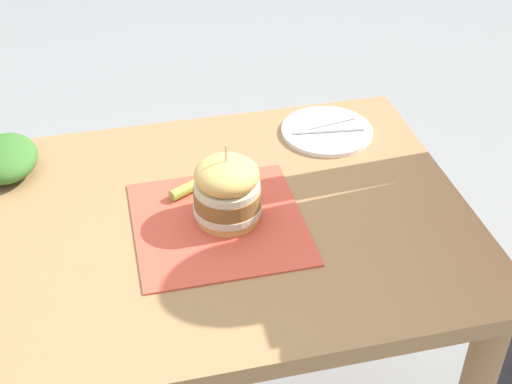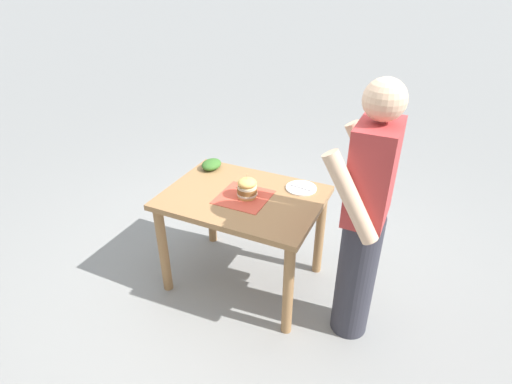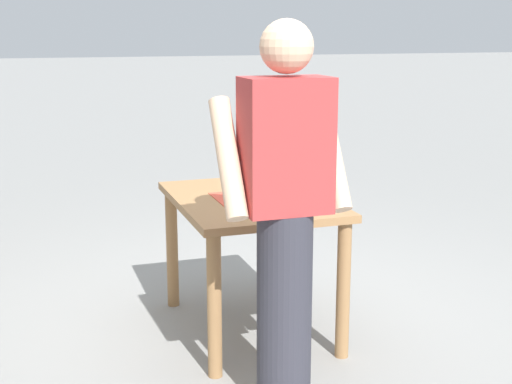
{
  "view_description": "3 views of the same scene",
  "coord_description": "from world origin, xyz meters",
  "px_view_note": "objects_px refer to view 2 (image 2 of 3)",
  "views": [
    {
      "loc": [
        1.13,
        -0.16,
        1.68
      ],
      "look_at": [
        0.0,
        0.1,
        0.81
      ],
      "focal_mm": 50.0,
      "sensor_mm": 36.0,
      "label": 1
    },
    {
      "loc": [
        2.12,
        1.09,
        2.16
      ],
      "look_at": [
        0.0,
        0.1,
        0.81
      ],
      "focal_mm": 28.0,
      "sensor_mm": 36.0,
      "label": 2
    },
    {
      "loc": [
        1.16,
        3.56,
        1.65
      ],
      "look_at": [
        0.0,
        0.1,
        0.81
      ],
      "focal_mm": 50.0,
      "sensor_mm": 36.0,
      "label": 3
    }
  ],
  "objects_px": {
    "sandwich": "(247,188)",
    "side_salad": "(211,164)",
    "patio_table": "(243,211)",
    "pickle_spear": "(244,187)",
    "side_plate_with_forks": "(301,188)",
    "diner_across_table": "(365,218)"
  },
  "relations": [
    {
      "from": "sandwich",
      "to": "side_salad",
      "type": "xyz_separation_m",
      "value": [
        -0.28,
        -0.45,
        -0.04
      ]
    },
    {
      "from": "patio_table",
      "to": "side_salad",
      "type": "distance_m",
      "value": 0.51
    },
    {
      "from": "patio_table",
      "to": "pickle_spear",
      "type": "bearing_deg",
      "value": -159.55
    },
    {
      "from": "side_plate_with_forks",
      "to": "diner_across_table",
      "type": "relative_size",
      "value": 0.13
    },
    {
      "from": "side_salad",
      "to": "diner_across_table",
      "type": "relative_size",
      "value": 0.11
    },
    {
      "from": "side_plate_with_forks",
      "to": "side_salad",
      "type": "relative_size",
      "value": 1.22
    },
    {
      "from": "side_plate_with_forks",
      "to": "side_salad",
      "type": "xyz_separation_m",
      "value": [
        -0.01,
        -0.74,
        0.03
      ]
    },
    {
      "from": "sandwich",
      "to": "side_plate_with_forks",
      "type": "relative_size",
      "value": 0.8
    },
    {
      "from": "side_salad",
      "to": "diner_across_table",
      "type": "distance_m",
      "value": 1.32
    },
    {
      "from": "pickle_spear",
      "to": "side_plate_with_forks",
      "type": "relative_size",
      "value": 0.35
    },
    {
      "from": "sandwich",
      "to": "side_salad",
      "type": "distance_m",
      "value": 0.53
    },
    {
      "from": "diner_across_table",
      "to": "side_plate_with_forks",
      "type": "bearing_deg",
      "value": -126.59
    },
    {
      "from": "pickle_spear",
      "to": "patio_table",
      "type": "bearing_deg",
      "value": 20.45
    },
    {
      "from": "patio_table",
      "to": "side_plate_with_forks",
      "type": "bearing_deg",
      "value": 127.38
    },
    {
      "from": "sandwich",
      "to": "side_salad",
      "type": "bearing_deg",
      "value": -121.92
    },
    {
      "from": "patio_table",
      "to": "diner_across_table",
      "type": "distance_m",
      "value": 0.89
    },
    {
      "from": "patio_table",
      "to": "diner_across_table",
      "type": "xyz_separation_m",
      "value": [
        0.12,
        0.85,
        0.25
      ]
    },
    {
      "from": "pickle_spear",
      "to": "diner_across_table",
      "type": "distance_m",
      "value": 0.91
    },
    {
      "from": "sandwich",
      "to": "side_plate_with_forks",
      "type": "height_order",
      "value": "sandwich"
    },
    {
      "from": "patio_table",
      "to": "side_plate_with_forks",
      "type": "xyz_separation_m",
      "value": [
        -0.26,
        0.34,
        0.14
      ]
    },
    {
      "from": "side_salad",
      "to": "sandwich",
      "type": "bearing_deg",
      "value": 58.08
    },
    {
      "from": "side_salad",
      "to": "diner_across_table",
      "type": "height_order",
      "value": "diner_across_table"
    }
  ]
}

